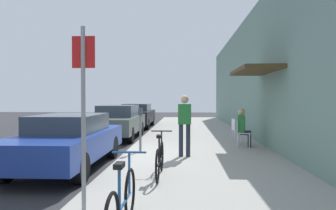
{
  "coord_description": "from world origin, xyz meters",
  "views": [
    {
      "loc": [
        1.8,
        -8.64,
        1.72
      ],
      "look_at": [
        0.87,
        8.18,
        1.38
      ],
      "focal_mm": 32.8,
      "sensor_mm": 36.0,
      "label": 1
    }
  ],
  "objects_px": {
    "bicycle_0": "(122,204)",
    "seated_patron_0": "(243,126)",
    "parked_car_2": "(137,115)",
    "street_sign": "(83,105)",
    "parked_car_0": "(68,140)",
    "parking_meter": "(140,126)",
    "cafe_chair_0": "(241,132)",
    "parked_car_1": "(118,121)",
    "pedestrian_standing": "(185,121)",
    "bicycle_1": "(160,159)",
    "cafe_chair_1": "(237,129)"
  },
  "relations": [
    {
      "from": "parked_car_0",
      "to": "parked_car_1",
      "type": "distance_m",
      "value": 5.68
    },
    {
      "from": "street_sign",
      "to": "pedestrian_standing",
      "type": "bearing_deg",
      "value": 72.18
    },
    {
      "from": "parked_car_2",
      "to": "seated_patron_0",
      "type": "distance_m",
      "value": 9.32
    },
    {
      "from": "parked_car_0",
      "to": "parking_meter",
      "type": "distance_m",
      "value": 2.37
    },
    {
      "from": "cafe_chair_0",
      "to": "parking_meter",
      "type": "bearing_deg",
      "value": -160.52
    },
    {
      "from": "pedestrian_standing",
      "to": "bicycle_1",
      "type": "bearing_deg",
      "value": -102.86
    },
    {
      "from": "parking_meter",
      "to": "street_sign",
      "type": "bearing_deg",
      "value": -90.57
    },
    {
      "from": "street_sign",
      "to": "cafe_chair_0",
      "type": "relative_size",
      "value": 2.99
    },
    {
      "from": "bicycle_0",
      "to": "seated_patron_0",
      "type": "relative_size",
      "value": 1.33
    },
    {
      "from": "street_sign",
      "to": "seated_patron_0",
      "type": "bearing_deg",
      "value": 61.58
    },
    {
      "from": "bicycle_0",
      "to": "cafe_chair_1",
      "type": "distance_m",
      "value": 8.15
    },
    {
      "from": "parked_car_0",
      "to": "street_sign",
      "type": "relative_size",
      "value": 1.69
    },
    {
      "from": "parking_meter",
      "to": "bicycle_1",
      "type": "xyz_separation_m",
      "value": [
        0.84,
        -2.96,
        -0.41
      ]
    },
    {
      "from": "parking_meter",
      "to": "bicycle_1",
      "type": "distance_m",
      "value": 3.1
    },
    {
      "from": "parked_car_0",
      "to": "seated_patron_0",
      "type": "xyz_separation_m",
      "value": [
        4.86,
        2.92,
        0.12
      ]
    },
    {
      "from": "parked_car_2",
      "to": "cafe_chair_1",
      "type": "relative_size",
      "value": 5.06
    },
    {
      "from": "parked_car_2",
      "to": "street_sign",
      "type": "relative_size",
      "value": 1.69
    },
    {
      "from": "bicycle_0",
      "to": "bicycle_1",
      "type": "height_order",
      "value": "same"
    },
    {
      "from": "parking_meter",
      "to": "pedestrian_standing",
      "type": "distance_m",
      "value": 1.55
    },
    {
      "from": "cafe_chair_1",
      "to": "cafe_chair_0",
      "type": "bearing_deg",
      "value": -89.88
    },
    {
      "from": "parked_car_0",
      "to": "cafe_chair_0",
      "type": "height_order",
      "value": "parked_car_0"
    },
    {
      "from": "parked_car_1",
      "to": "parking_meter",
      "type": "xyz_separation_m",
      "value": [
        1.55,
        -3.89,
        0.14
      ]
    },
    {
      "from": "parked_car_2",
      "to": "bicycle_0",
      "type": "distance_m",
      "value": 14.91
    },
    {
      "from": "seated_patron_0",
      "to": "pedestrian_standing",
      "type": "distance_m",
      "value": 2.73
    },
    {
      "from": "seated_patron_0",
      "to": "cafe_chair_1",
      "type": "bearing_deg",
      "value": 93.77
    },
    {
      "from": "parked_car_2",
      "to": "bicycle_1",
      "type": "xyz_separation_m",
      "value": [
        2.39,
        -12.04,
        -0.26
      ]
    },
    {
      "from": "cafe_chair_0",
      "to": "parked_car_1",
      "type": "bearing_deg",
      "value": 150.26
    },
    {
      "from": "parked_car_0",
      "to": "bicycle_0",
      "type": "xyz_separation_m",
      "value": [
        2.16,
        -3.87,
        -0.22
      ]
    },
    {
      "from": "parked_car_2",
      "to": "parked_car_1",
      "type": "bearing_deg",
      "value": -90.0
    },
    {
      "from": "cafe_chair_1",
      "to": "pedestrian_standing",
      "type": "height_order",
      "value": "pedestrian_standing"
    },
    {
      "from": "bicycle_0",
      "to": "pedestrian_standing",
      "type": "xyz_separation_m",
      "value": [
        0.73,
        4.92,
        0.64
      ]
    },
    {
      "from": "bicycle_1",
      "to": "seated_patron_0",
      "type": "bearing_deg",
      "value": 58.86
    },
    {
      "from": "cafe_chair_0",
      "to": "pedestrian_standing",
      "type": "bearing_deg",
      "value": -135.32
    },
    {
      "from": "bicycle_1",
      "to": "cafe_chair_1",
      "type": "bearing_deg",
      "value": 64.29
    },
    {
      "from": "parked_car_0",
      "to": "seated_patron_0",
      "type": "height_order",
      "value": "seated_patron_0"
    },
    {
      "from": "bicycle_1",
      "to": "parking_meter",
      "type": "bearing_deg",
      "value": 105.79
    },
    {
      "from": "parked_car_0",
      "to": "parking_meter",
      "type": "relative_size",
      "value": 3.33
    },
    {
      "from": "parked_car_2",
      "to": "parking_meter",
      "type": "height_order",
      "value": "parking_meter"
    },
    {
      "from": "pedestrian_standing",
      "to": "seated_patron_0",
      "type": "bearing_deg",
      "value": 43.59
    },
    {
      "from": "parked_car_1",
      "to": "parked_car_2",
      "type": "height_order",
      "value": "parked_car_1"
    },
    {
      "from": "parked_car_2",
      "to": "cafe_chair_0",
      "type": "height_order",
      "value": "parked_car_2"
    },
    {
      "from": "bicycle_0",
      "to": "pedestrian_standing",
      "type": "distance_m",
      "value": 5.02
    },
    {
      "from": "pedestrian_standing",
      "to": "cafe_chair_1",
      "type": "bearing_deg",
      "value": 55.66
    },
    {
      "from": "parked_car_1",
      "to": "bicycle_1",
      "type": "height_order",
      "value": "parked_car_1"
    },
    {
      "from": "parked_car_0",
      "to": "parking_meter",
      "type": "bearing_deg",
      "value": 49.05
    },
    {
      "from": "pedestrian_standing",
      "to": "bicycle_0",
      "type": "bearing_deg",
      "value": -98.47
    },
    {
      "from": "parked_car_2",
      "to": "pedestrian_standing",
      "type": "height_order",
      "value": "pedestrian_standing"
    },
    {
      "from": "parked_car_2",
      "to": "street_sign",
      "type": "bearing_deg",
      "value": -83.95
    },
    {
      "from": "bicycle_1",
      "to": "pedestrian_standing",
      "type": "height_order",
      "value": "pedestrian_standing"
    },
    {
      "from": "parked_car_0",
      "to": "parked_car_1",
      "type": "height_order",
      "value": "parked_car_1"
    }
  ]
}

